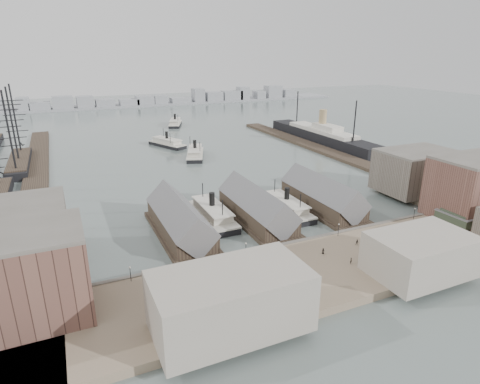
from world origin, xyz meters
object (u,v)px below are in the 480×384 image
ferry_docked_west (212,213)px  horse_cart_center (288,260)px  tram (452,220)px  horse_cart_right (380,261)px  horse_cart_left (196,277)px  ocean_steamer (322,135)px

ferry_docked_west → horse_cart_center: 38.81m
tram → horse_cart_right: bearing=-169.3°
ferry_docked_west → horse_cart_center: ferry_docked_west is taller
ferry_docked_west → horse_cart_right: bearing=-60.5°
tram → horse_cart_center: 58.07m
tram → horse_cart_center: size_ratio=2.31×
tram → horse_cart_left: 82.10m
ferry_docked_west → ocean_steamer: ocean_steamer is taller
tram → horse_cart_right: tram is taller
tram → horse_cart_left: bearing=175.0°
ferry_docked_west → horse_cart_center: (6.28, -38.29, 0.43)m
tram → horse_cart_center: (-58.04, 1.36, -1.25)m
ocean_steamer → horse_cart_right: (-77.54, -135.17, -1.46)m
tram → horse_cart_right: (-36.86, -8.80, -1.24)m
horse_cart_center → horse_cart_right: (21.18, -10.16, 0.00)m
ferry_docked_west → ocean_steamer: bearing=39.6°
tram → ferry_docked_west: bearing=145.6°
ocean_steamer → horse_cart_left: size_ratio=21.53×
horse_cart_right → ocean_steamer: bearing=-51.7°
ocean_steamer → horse_cart_right: ocean_steamer is taller
ferry_docked_west → ocean_steamer: (105.00, 86.72, 1.89)m
horse_cart_left → horse_cart_center: bearing=-65.3°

